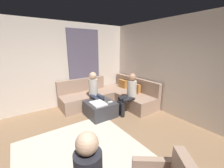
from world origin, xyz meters
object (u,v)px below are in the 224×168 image
coffee_mug (102,97)px  ottoman (100,109)px  game_remote (110,102)px  person_on_couch_back (129,92)px  person_on_couch_side (95,90)px  sectional_couch (110,96)px

coffee_mug → ottoman: bearing=-39.3°
game_remote → person_on_couch_back: size_ratio=0.12×
coffee_mug → person_on_couch_side: 0.30m
coffee_mug → sectional_couch: bearing=122.0°
person_on_couch_back → person_on_couch_side: 1.04m
game_remote → sectional_couch: bearing=145.4°
coffee_mug → game_remote: coffee_mug is taller
ottoman → coffee_mug: (-0.22, 0.18, 0.26)m
sectional_couch → game_remote: bearing=-34.6°
game_remote → person_on_couch_back: (0.14, 0.57, 0.23)m
person_on_couch_back → person_on_couch_side: same height
game_remote → coffee_mug: bearing=-174.3°
ottoman → sectional_couch: bearing=127.6°
coffee_mug → person_on_couch_side: size_ratio=0.08×
ottoman → person_on_couch_side: 0.62m
person_on_couch_side → ottoman: bearing=82.2°
person_on_couch_back → ottoman: bearing=67.7°
sectional_couch → game_remote: (0.75, -0.51, 0.15)m
person_on_couch_side → game_remote: bearing=105.2°
sectional_couch → coffee_mug: bearing=-58.0°
ottoman → person_on_couch_back: person_on_couch_back is taller
sectional_couch → person_on_couch_side: bearing=-77.7°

